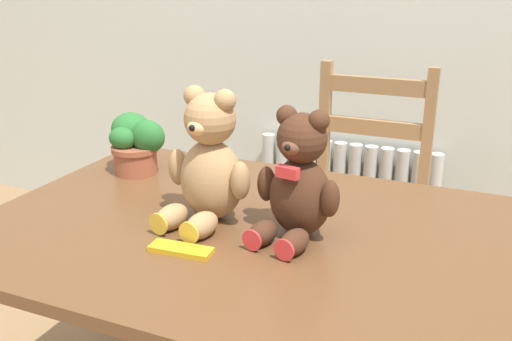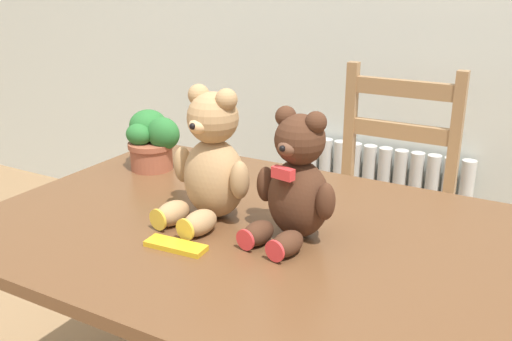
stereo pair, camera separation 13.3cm
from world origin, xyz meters
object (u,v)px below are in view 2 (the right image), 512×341
Objects in this scene: teddy_bear_right at (296,184)px; wooden_chair_behind at (384,211)px; potted_plant at (152,139)px; chocolate_bar at (176,246)px; teddy_bear_left at (211,163)px.

wooden_chair_behind is at bearing -77.72° from teddy_bear_right.
teddy_bear_right is at bearing 91.95° from wooden_chair_behind.
potted_plant is 1.32× the size of chocolate_bar.
teddy_bear_right is 0.30m from chocolate_bar.
chocolate_bar is at bearing 106.03° from teddy_bear_left.
wooden_chair_behind is at bearing 46.41° from potted_plant.
wooden_chair_behind is 6.81× the size of chocolate_bar.
teddy_bear_left is 1.75× the size of potted_plant.
wooden_chair_behind is 0.93m from teddy_bear_left.
wooden_chair_behind is 1.05m from chocolate_bar.
teddy_bear_left is 0.23m from teddy_bear_right.
teddy_bear_right is at bearing 41.81° from chocolate_bar.
teddy_bear_left is at bearing -31.22° from potted_plant.
wooden_chair_behind is 5.14× the size of potted_plant.
chocolate_bar is (-0.20, -0.18, -0.12)m from teddy_bear_right.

